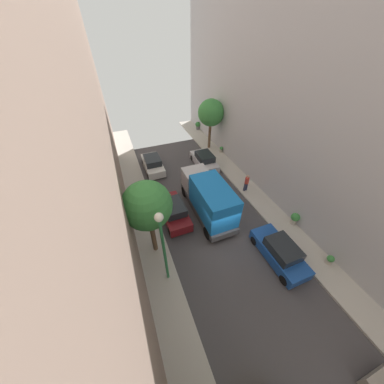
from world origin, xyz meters
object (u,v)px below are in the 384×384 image
Objects in this scene: street_tree_0 at (147,206)px; potted_plant_1 at (295,218)px; parked_car_right_1 at (280,252)px; potted_plant_3 at (198,125)px; pedestrian at (247,182)px; lamp_post at (163,241)px; parked_car_right_2 at (204,160)px; potted_plant_2 at (330,260)px; parked_car_left_3 at (153,164)px; street_tree_1 at (211,113)px; parked_car_left_2 at (174,211)px; potted_plant_0 at (221,149)px; delivery_truck at (208,198)px.

street_tree_0 is 5.56× the size of potted_plant_1.
potted_plant_3 is (3.03, 21.35, 0.05)m from parked_car_right_1.
pedestrian is at bearing -94.76° from potted_plant_3.
street_tree_0 is at bearing 95.99° from lamp_post.
parked_car_right_2 is at bearing 90.00° from parked_car_right_1.
potted_plant_2 is 0.12× the size of lamp_post.
parked_car_left_3 is at bearing 136.96° from pedestrian.
lamp_post reaches higher than potted_plant_3.
street_tree_0 is (-7.54, -8.60, 3.64)m from parked_car_right_2.
street_tree_1 is at bearing 87.46° from pedestrian.
parked_car_left_2 reaches higher than potted_plant_2.
parked_car_right_1 and parked_car_right_2 have the same top height.
street_tree_0 is 12.21m from potted_plant_2.
street_tree_0 is at bearing -135.39° from potted_plant_0.
lamp_post is at bearing 169.43° from parked_car_right_1.
potted_plant_3 is (10.57, 17.70, -3.60)m from street_tree_0.
lamp_post is at bearing -148.96° from pedestrian.
delivery_truck is at bearing -123.98° from potted_plant_0.
street_tree_1 is at bearing 91.97° from potted_plant_2.
potted_plant_1 is (1.26, -4.87, -0.33)m from pedestrian.
parked_car_right_1 is at bearing 150.83° from potted_plant_2.
street_tree_0 reaches higher than parked_car_right_2.
potted_plant_3 is at bearing 59.17° from street_tree_0.
pedestrian reaches higher than parked_car_left_3.
pedestrian reaches higher than potted_plant_3.
potted_plant_0 is (3.08, 14.13, -0.20)m from parked_car_right_1.
potted_plant_2 is at bearing -29.17° from parked_car_right_1.
parked_car_left_3 reaches higher than potted_plant_2.
parked_car_left_2 and parked_car_right_2 have the same top height.
delivery_truck reaches higher than parked_car_right_2.
parked_car_left_2 is 9.45m from potted_plant_1.
street_tree_0 is at bearing -158.57° from delivery_truck.
street_tree_0 reaches higher than parked_car_left_2.
street_tree_1 is 5.33× the size of potted_plant_3.
potted_plant_2 is (8.21, -7.70, -0.20)m from parked_car_left_2.
delivery_truck reaches higher than potted_plant_3.
parked_car_right_1 is at bearing -68.33° from parked_car_left_3.
parked_car_left_2 is 6.04× the size of potted_plant_2.
potted_plant_1 is (0.00, -12.15, 0.22)m from potted_plant_0.
street_tree_1 is (7.61, 9.59, 3.68)m from parked_car_left_2.
delivery_truck is 9.46× the size of potted_plant_0.
street_tree_1 reaches higher than potted_plant_2.
pedestrian is at bearing 5.65° from parked_car_left_2.
lamp_post reaches higher than delivery_truck.
lamp_post is at bearing -98.83° from parked_car_left_3.
lamp_post is (-10.11, 2.93, 3.38)m from potted_plant_2.
parked_car_right_2 is 0.74× the size of lamp_post.
potted_plant_1 reaches higher than potted_plant_2.
potted_plant_0 is (8.48, 0.53, -0.20)m from parked_car_left_3.
parked_car_right_1 is 0.74× the size of street_tree_0.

